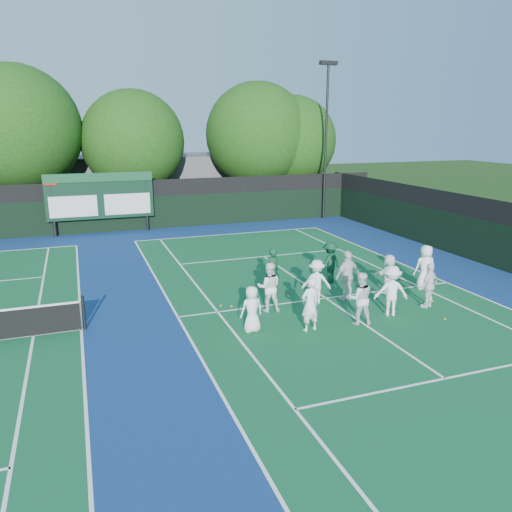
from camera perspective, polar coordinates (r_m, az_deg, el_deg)
name	(u,v)px	position (r m, az deg, el deg)	size (l,w,h in m)	color
ground	(339,307)	(17.74, 9.46, -5.82)	(120.00, 120.00, 0.00)	#18360E
court_apron	(162,319)	(16.76, -10.67, -7.12)	(34.00, 32.00, 0.01)	navy
near_court	(326,298)	(18.56, 7.96, -4.80)	(11.05, 23.85, 0.01)	#11562D
back_fence	(118,209)	(30.88, -15.44, 5.22)	(34.00, 0.08, 3.00)	black
scoreboard	(100,197)	(30.29, -17.40, 6.51)	(6.00, 0.21, 3.55)	black
clubhouse	(162,182)	(39.15, -10.64, 8.35)	(18.00, 6.00, 4.00)	#56565B
light_pole_right	(326,123)	(34.01, 8.05, 14.80)	(1.20, 0.30, 10.12)	black
tree_b	(19,133)	(34.12, -25.44, 12.60)	(7.66, 7.66, 9.75)	#321B0D
tree_c	(136,144)	(34.24, -13.60, 12.31)	(6.61, 6.61, 8.45)	#321B0D
tree_d	(259,137)	(36.24, 0.36, 13.40)	(7.25, 7.25, 9.15)	#321B0D
tree_e	(292,143)	(37.23, 4.19, 12.74)	(6.45, 6.45, 8.30)	#321B0D
tennis_ball_0	(232,306)	(17.54, -2.81, -5.76)	(0.07, 0.07, 0.07)	#B7D719
tennis_ball_1	(385,274)	(21.92, 14.56, -2.02)	(0.07, 0.07, 0.07)	#B7D719
tennis_ball_2	(445,319)	(17.54, 20.79, -6.74)	(0.07, 0.07, 0.07)	#B7D719
tennis_ball_3	(221,306)	(17.62, -4.04, -5.68)	(0.07, 0.07, 0.07)	#B7D719
tennis_ball_5	(432,301)	(19.12, 19.52, -4.87)	(0.07, 0.07, 0.07)	#B7D719
player_front_0	(252,309)	(15.30, -0.49, -6.08)	(0.71, 0.46, 1.46)	white
player_front_1	(310,304)	(15.41, 6.21, -5.51)	(0.63, 0.41, 1.71)	white
player_front_2	(360,298)	(16.19, 11.77, -4.75)	(0.83, 0.65, 1.71)	silver
player_front_3	(391,291)	(17.15, 15.20, -3.86)	(1.10, 0.63, 1.71)	white
player_front_4	(429,286)	(18.27, 19.17, -3.21)	(0.93, 0.39, 1.59)	white
player_back_0	(269,287)	(16.95, 1.49, -3.56)	(0.83, 0.64, 1.70)	white
player_back_1	(316,282)	(17.85, 6.92, -2.92)	(1.02, 0.59, 1.58)	white
player_back_2	(347,276)	(18.26, 10.40, -2.22)	(1.08, 0.45, 1.84)	silver
player_back_3	(388,274)	(19.46, 14.89, -1.95)	(1.39, 0.44, 1.50)	white
player_back_4	(425,267)	(20.26, 18.77, -1.23)	(0.85, 0.55, 1.74)	white
coach_left	(272,271)	(18.77, 1.84, -1.68)	(0.63, 0.41, 1.73)	#103D24
coach_right	(330,263)	(20.15, 8.45, -0.75)	(1.09, 0.63, 1.69)	#0F3922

